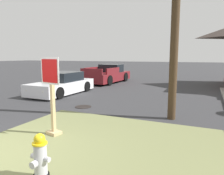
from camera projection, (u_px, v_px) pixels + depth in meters
name	position (u px, v px, depth m)	size (l,w,h in m)	color
grass_corner_patch	(98.00, 149.00, 4.98)	(5.85, 4.93, 0.08)	olive
fire_hydrant	(40.00, 158.00, 3.64)	(0.38, 0.34, 0.81)	black
stop_sign	(52.00, 98.00, 5.65)	(0.69, 0.35, 2.07)	tan
manhole_cover	(83.00, 107.00, 9.22)	(0.70, 0.70, 0.02)	black
parked_sedan_white	(62.00, 84.00, 12.46)	(1.94, 4.33, 1.25)	silver
pickup_truck_maroon	(108.00, 75.00, 17.74)	(2.33, 5.09, 1.48)	maroon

